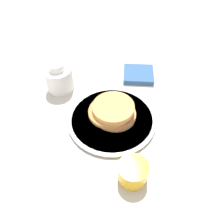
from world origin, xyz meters
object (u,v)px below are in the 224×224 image
object	(u,v)px
pancake_stack	(113,112)
cream_jug	(59,78)
juice_glass	(133,172)
plate	(112,119)

from	to	relation	value
pancake_stack	cream_jug	xyz separation A→B (m)	(-0.25, 0.03, 0.01)
pancake_stack	cream_jug	distance (m)	0.25
juice_glass	cream_jug	distance (m)	0.44
pancake_stack	juice_glass	bearing A→B (deg)	-44.39
plate	pancake_stack	xyz separation A→B (m)	(0.00, 0.00, 0.03)
pancake_stack	juice_glass	size ratio (longest dim) A/B	1.87
cream_jug	juice_glass	bearing A→B (deg)	-24.12
juice_glass	cream_jug	xyz separation A→B (m)	(-0.40, 0.18, 0.02)
pancake_stack	juice_glass	distance (m)	0.21
plate	pancake_stack	size ratio (longest dim) A/B	1.97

